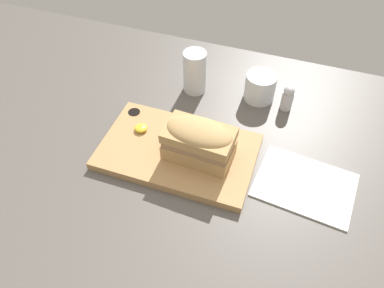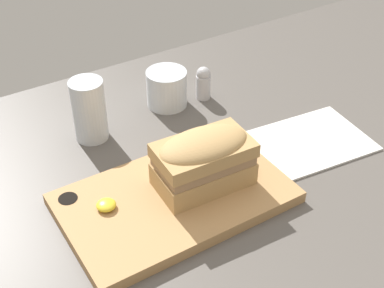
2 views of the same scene
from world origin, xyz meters
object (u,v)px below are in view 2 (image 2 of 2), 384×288
Objects in this scene: sandwich at (204,159)px; wine_glass at (167,89)px; napkin at (310,141)px; serving_board at (174,198)px; water_glass at (90,114)px; salt_shaker at (203,83)px.

wine_glass is (8.42, 26.57, -3.59)cm from sandwich.
sandwich is at bearing -177.68° from napkin.
serving_board is 3.01× the size of water_glass.
serving_board is at bearing -80.70° from water_glass.
wine_glass is 30.40cm from napkin.
sandwich reaches higher than napkin.
salt_shaker reaches higher than serving_board.
sandwich is 0.70× the size of napkin.
wine_glass is 0.36× the size of napkin.
sandwich is 2.21× the size of salt_shaker.
wine_glass reaches higher than napkin.
salt_shaker is (16.08, 24.78, -3.52)cm from sandwich.
serving_board is 24.54cm from water_glass.
napkin is at bearing 2.32° from sandwich.
wine_glass reaches higher than salt_shaker.
wine_glass is at bearing 122.16° from napkin.
wine_glass is at bearing 72.42° from sandwich.
serving_board is at bearing -117.66° from wine_glass.
sandwich reaches higher than wine_glass.
water_glass reaches higher than salt_shaker.
napkin is (33.74, -23.20, -5.00)cm from water_glass.
wine_glass is (17.66, 2.37, -1.64)cm from water_glass.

